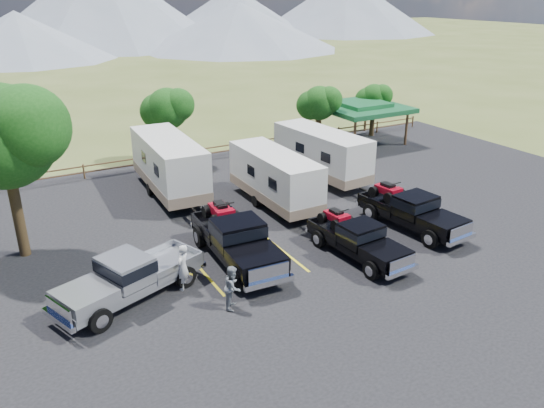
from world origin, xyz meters
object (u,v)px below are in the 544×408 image
trailer_center (275,178)px  rig_right (411,210)px  trailer_right (321,154)px  tree_big_nw (1,137)px  pavilion (362,107)px  person_a (183,267)px  person_b (233,287)px  trailer_left (169,166)px  rig_center (357,238)px  rig_left (236,238)px  pickup_silver (130,277)px

trailer_center → rig_right: bearing=-53.5°
rig_right → trailer_right: trailer_right is taller
tree_big_nw → pavilion: bearing=17.3°
tree_big_nw → pavilion: (25.55, 7.97, -2.81)m
trailer_right → person_a: trailer_right is taller
person_b → pavilion: bearing=-11.4°
trailer_center → trailer_right: 5.31m
trailer_left → person_b: trailer_left is taller
rig_center → trailer_left: bearing=108.0°
rig_center → trailer_center: (-0.19, 7.19, 0.68)m
rig_right → trailer_center: bearing=120.9°
tree_big_nw → rig_center: bearing=-29.8°
tree_big_nw → trailer_center: (13.01, -0.37, -3.98)m
pavilion → person_b: bearing=-138.9°
rig_right → trailer_right: 8.47m
rig_right → person_a: rig_right is taller
tree_big_nw → trailer_left: tree_big_nw is taller
rig_left → trailer_left: (0.20, 9.38, 0.68)m
tree_big_nw → trailer_center: tree_big_nw is taller
trailer_left → person_a: bearing=-103.9°
pavilion → person_a: bearing=-144.5°
tree_big_nw → person_b: bearing=-52.8°
trailer_center → trailer_right: trailer_right is taller
trailer_left → person_a: (-3.12, -10.55, -0.79)m
rig_right → trailer_center: 7.54m
trailer_left → trailer_center: trailer_left is taller
rig_center → person_b: size_ratio=3.26×
rig_left → person_a: size_ratio=3.53×
pavilion → trailer_right: pavilion is taller
rig_center → rig_right: rig_right is taller
rig_left → person_a: 3.15m
rig_center → person_a: bearing=167.6°
tree_big_nw → rig_right: size_ratio=1.25×
pickup_silver → person_a: (2.05, -0.30, 0.00)m
rig_left → person_b: rig_left is taller
rig_center → rig_left: bearing=150.7°
trailer_center → pavilion: bearing=33.6°
rig_left → trailer_left: size_ratio=0.71×
rig_left → rig_right: (9.20, -1.19, -0.10)m
person_a → trailer_right: bearing=171.5°
person_a → pavilion: bearing=172.7°
trailer_center → person_a: trailer_center is taller
person_b → trailer_left: bearing=28.8°
trailer_right → rig_left: bearing=-147.4°
pavilion → pickup_silver: bearing=-147.7°
pavilion → trailer_right: bearing=-142.6°
rig_center → rig_right: bearing=11.1°
rig_left → person_b: (-1.75, -3.38, -0.21)m
rig_right → pickup_silver: rig_right is taller
trailer_left → tree_big_nw: bearing=-151.4°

